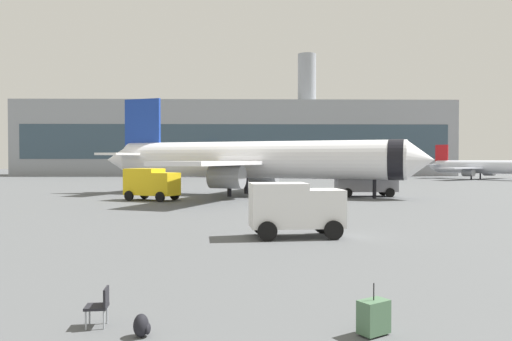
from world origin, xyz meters
The scene contains 11 objects.
airplane_at_gate centered at (0.48, 48.19, 3.66)m, with size 34.57×31.65×10.50m.
airplane_taxiing centered at (43.79, 89.21, 2.33)m, with size 18.60×20.13×6.70m.
service_truck centered at (-8.97, 42.02, 1.61)m, with size 5.28×4.09×2.90m.
fuel_truck centered at (11.68, 46.62, 1.77)m, with size 6.01×2.74×3.20m.
cargo_van centered at (1.95, 20.11, 1.45)m, with size 4.57×2.68×2.60m.
safety_cone_near centered at (4.14, 34.11, 0.29)m, with size 0.44×0.44×0.60m.
safety_cone_mid centered at (-7.06, 44.14, 0.38)m, with size 0.44×0.44×0.77m.
rolling_suitcase centered at (2.29, 6.68, 0.39)m, with size 0.75×0.68×1.10m.
traveller_backpack centered at (-2.58, 6.68, 0.23)m, with size 0.36×0.40×0.48m.
gate_chair centered at (-3.64, 7.36, 0.50)m, with size 0.52×0.52×0.86m.
terminal_building centered at (-2.49, 118.19, 8.77)m, with size 101.47×17.65×29.32m.
Camera 1 is at (-0.42, -3.78, 3.70)m, focal length 35.27 mm.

